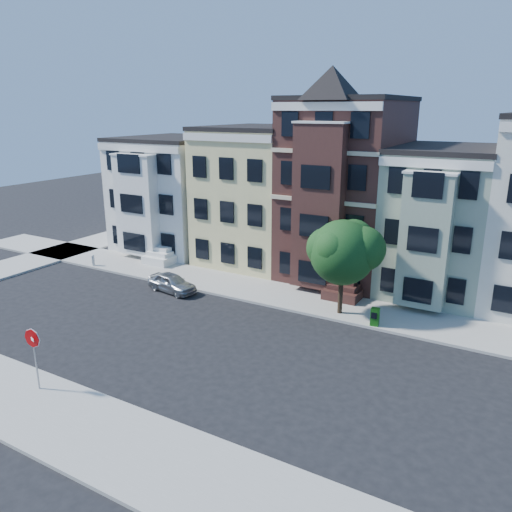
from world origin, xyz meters
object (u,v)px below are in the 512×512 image
Objects in this scene: parked_car at (172,283)px; fire_hydrant at (93,261)px; street_tree at (342,257)px; stop_sign at (35,355)px; newspaper_box at (375,317)px.

fire_hydrant is at bearing 90.85° from parked_car.
stop_sign is (-8.09, -14.07, -1.83)m from street_tree.
newspaper_box reaches higher than fire_hydrant.
street_tree reaches higher than newspaper_box.
newspaper_box is (13.19, 1.10, 0.03)m from parked_car.
parked_car reaches higher than fire_hydrant.
street_tree reaches higher than stop_sign.
stop_sign reaches higher than newspaper_box.
newspaper_box is (2.28, -0.70, -2.90)m from street_tree.
fire_hydrant is 17.52m from stop_sign.
stop_sign reaches higher than parked_car.
fire_hydrant is at bearing -177.92° from street_tree.
street_tree is 6.83× the size of newspaper_box.
parked_car is 8.52m from fire_hydrant.
stop_sign is at bearing -49.89° from fire_hydrant.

